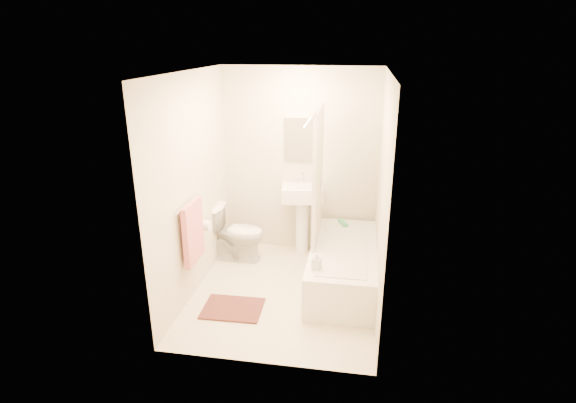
% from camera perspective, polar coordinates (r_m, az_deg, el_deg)
% --- Properties ---
extents(floor, '(2.40, 2.40, 0.00)m').
position_cam_1_polar(floor, '(5.18, -0.46, -11.42)').
color(floor, beige).
rests_on(floor, ground).
extents(ceiling, '(2.40, 2.40, 0.00)m').
position_cam_1_polar(ceiling, '(4.43, -0.55, 16.15)').
color(ceiling, white).
rests_on(ceiling, ground).
extents(wall_back, '(2.00, 0.02, 2.40)m').
position_cam_1_polar(wall_back, '(5.80, 1.54, 5.00)').
color(wall_back, beige).
rests_on(wall_back, ground).
extents(wall_left, '(0.02, 2.40, 2.40)m').
position_cam_1_polar(wall_left, '(4.93, -12.03, 1.86)').
color(wall_left, beige).
rests_on(wall_left, ground).
extents(wall_right, '(0.02, 2.40, 2.40)m').
position_cam_1_polar(wall_right, '(4.61, 11.84, 0.61)').
color(wall_right, beige).
rests_on(wall_right, ground).
extents(mirror, '(0.40, 0.03, 0.55)m').
position_cam_1_polar(mirror, '(5.72, 1.54, 7.86)').
color(mirror, white).
rests_on(mirror, wall_back).
extents(curtain_rod, '(0.03, 1.70, 0.03)m').
position_cam_1_polar(curtain_rod, '(4.53, 3.50, 11.11)').
color(curtain_rod, silver).
rests_on(curtain_rod, wall_back).
extents(shower_curtain, '(0.04, 0.80, 1.55)m').
position_cam_1_polar(shower_curtain, '(5.10, 3.80, 3.08)').
color(shower_curtain, silver).
rests_on(shower_curtain, curtain_rod).
extents(towel_bar, '(0.02, 0.60, 0.02)m').
position_cam_1_polar(towel_bar, '(4.73, -12.57, -0.24)').
color(towel_bar, silver).
rests_on(towel_bar, wall_left).
extents(towel, '(0.06, 0.45, 0.66)m').
position_cam_1_polar(towel, '(4.84, -11.95, -3.82)').
color(towel, '#CC7266').
rests_on(towel, towel_bar).
extents(toilet_paper, '(0.11, 0.12, 0.12)m').
position_cam_1_polar(toilet_paper, '(5.18, -10.45, -3.03)').
color(toilet_paper, white).
rests_on(toilet_paper, wall_left).
extents(toilet, '(0.74, 0.44, 0.71)m').
position_cam_1_polar(toilet, '(5.80, -6.56, -4.02)').
color(toilet, white).
rests_on(toilet, floor).
extents(sink, '(0.57, 0.49, 1.02)m').
position_cam_1_polar(sink, '(5.88, 1.80, -1.88)').
color(sink, white).
rests_on(sink, floor).
extents(bathtub, '(0.73, 1.67, 0.47)m').
position_cam_1_polar(bathtub, '(5.26, 6.98, -8.06)').
color(bathtub, white).
rests_on(bathtub, floor).
extents(bath_mat, '(0.63, 0.48, 0.02)m').
position_cam_1_polar(bath_mat, '(4.91, -7.03, -13.31)').
color(bath_mat, '#522A24').
rests_on(bath_mat, floor).
extents(soap_bottle, '(0.11, 0.11, 0.18)m').
position_cam_1_polar(soap_bottle, '(4.62, 3.65, -7.59)').
color(soap_bottle, silver).
rests_on(soap_bottle, bathtub).
extents(scrub_brush, '(0.14, 0.22, 0.04)m').
position_cam_1_polar(scrub_brush, '(5.75, 7.00, -2.75)').
color(scrub_brush, '#3CA867').
rests_on(scrub_brush, bathtub).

